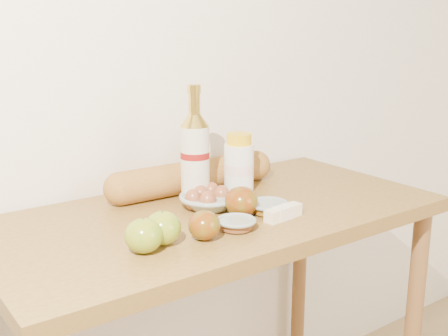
{
  "coord_description": "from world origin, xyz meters",
  "views": [
    {
      "loc": [
        -0.81,
        0.03,
        1.38
      ],
      "look_at": [
        0.0,
        1.15,
        1.02
      ],
      "focal_mm": 45.0,
      "sensor_mm": 36.0,
      "label": 1
    }
  ],
  "objects": [
    {
      "name": "apple_redgreen_right",
      "position": [
        0.02,
        1.1,
        0.94
      ],
      "size": [
        0.09,
        0.09,
        0.08
      ],
      "rotation": [
        0.0,
        0.0,
        -0.01
      ],
      "color": "#910807",
      "rests_on": "table"
    },
    {
      "name": "egg_bowl",
      "position": [
        -0.01,
        1.2,
        0.92
      ],
      "size": [
        0.21,
        0.21,
        0.06
      ],
      "rotation": [
        0.0,
        0.0,
        0.34
      ],
      "color": "#94A19B",
      "rests_on": "table"
    },
    {
      "name": "sugar_bowl",
      "position": [
        -0.05,
        1.03,
        0.91
      ],
      "size": [
        0.11,
        0.11,
        0.03
      ],
      "rotation": [
        0.0,
        0.0,
        0.21
      ],
      "color": "gray",
      "rests_on": "table"
    },
    {
      "name": "butter_stick",
      "position": [
        0.09,
        1.02,
        0.92
      ],
      "size": [
        0.12,
        0.05,
        0.03
      ],
      "rotation": [
        0.0,
        0.0,
        0.13
      ],
      "color": "beige",
      "rests_on": "table"
    },
    {
      "name": "baguette",
      "position": [
        0.04,
        1.36,
        0.95
      ],
      "size": [
        0.55,
        0.11,
        0.09
      ],
      "rotation": [
        0.0,
        0.0,
        -0.03
      ],
      "color": "#B37D36",
      "rests_on": "table"
    },
    {
      "name": "cream_bottle",
      "position": [
        0.15,
        1.28,
        0.98
      ],
      "size": [
        0.11,
        0.11,
        0.17
      ],
      "rotation": [
        0.0,
        0.0,
        -0.41
      ],
      "color": "white",
      "rests_on": "table"
    },
    {
      "name": "back_wall",
      "position": [
        0.0,
        1.51,
        1.3
      ],
      "size": [
        3.5,
        0.02,
        2.6
      ],
      "primitive_type": "cube",
      "color": "white",
      "rests_on": "ground"
    },
    {
      "name": "apple_yellowgreen",
      "position": [
        -0.29,
        1.04,
        0.94
      ],
      "size": [
        0.11,
        0.11,
        0.08
      ],
      "rotation": [
        0.0,
        0.0,
        -0.35
      ],
      "color": "#A49620",
      "rests_on": "table"
    },
    {
      "name": "syrup_bowl",
      "position": [
        0.09,
        1.08,
        0.92
      ],
      "size": [
        0.14,
        0.14,
        0.03
      ],
      "rotation": [
        0.0,
        0.0,
        0.38
      ],
      "color": "gray",
      "rests_on": "table"
    },
    {
      "name": "bourbon_bottle",
      "position": [
        -0.01,
        1.27,
        1.03
      ],
      "size": [
        0.1,
        0.1,
        0.32
      ],
      "rotation": [
        0.0,
        0.0,
        -0.24
      ],
      "color": "beige",
      "rests_on": "table"
    },
    {
      "name": "apple_redgreen_front",
      "position": [
        -0.15,
        1.03,
        0.93
      ],
      "size": [
        0.09,
        0.09,
        0.07
      ],
      "rotation": [
        0.0,
        0.0,
        -0.21
      ],
      "color": "#910D07",
      "rests_on": "table"
    },
    {
      "name": "table",
      "position": [
        0.0,
        1.18,
        0.78
      ],
      "size": [
        1.2,
        0.6,
        0.9
      ],
      "color": "olive",
      "rests_on": "ground"
    },
    {
      "name": "apple_extra",
      "position": [
        -0.24,
        1.06,
        0.94
      ],
      "size": [
        0.11,
        0.11,
        0.08
      ],
      "rotation": [
        0.0,
        0.0,
        -0.35
      ],
      "color": "#A49620",
      "rests_on": "table"
    }
  ]
}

